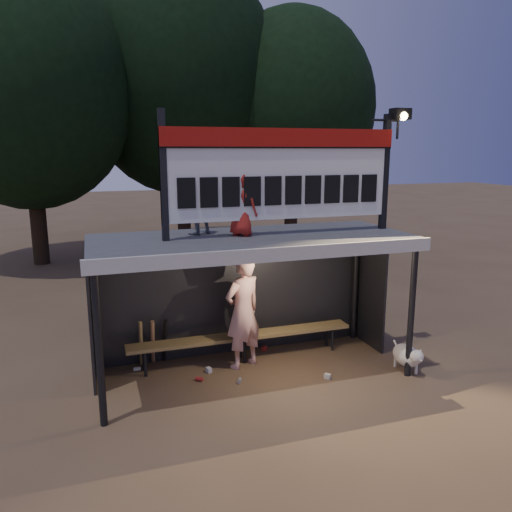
{
  "coord_description": "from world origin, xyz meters",
  "views": [
    {
      "loc": [
        -2.39,
        -7.35,
        3.64
      ],
      "look_at": [
        0.2,
        0.4,
        1.9
      ],
      "focal_mm": 35.0,
      "sensor_mm": 36.0,
      "label": 1
    }
  ],
  "objects": [
    {
      "name": "ground",
      "position": [
        0.0,
        0.0,
        0.0
      ],
      "size": [
        80.0,
        80.0,
        0.0
      ],
      "primitive_type": "plane",
      "color": "#4F3A27",
      "rests_on": "ground"
    },
    {
      "name": "player",
      "position": [
        -0.06,
        0.31,
        0.98
      ],
      "size": [
        0.85,
        0.72,
        1.97
      ],
      "primitive_type": "imported",
      "rotation": [
        0.0,
        0.0,
        3.55
      ],
      "color": "white",
      "rests_on": "ground"
    },
    {
      "name": "child_a",
      "position": [
        -0.8,
        0.43,
        2.81
      ],
      "size": [
        0.59,
        0.53,
        0.98
      ],
      "primitive_type": "imported",
      "rotation": [
        0.0,
        0.0,
        3.55
      ],
      "color": "slate",
      "rests_on": "dugout_shelter"
    },
    {
      "name": "child_b",
      "position": [
        -0.15,
        0.06,
        2.81
      ],
      "size": [
        0.57,
        0.56,
        0.99
      ],
      "primitive_type": "imported",
      "rotation": [
        0.0,
        0.0,
        2.39
      ],
      "color": "#A12018",
      "rests_on": "dugout_shelter"
    },
    {
      "name": "dugout_shelter",
      "position": [
        0.0,
        0.24,
        1.85
      ],
      "size": [
        5.1,
        2.08,
        2.32
      ],
      "color": "#3E3F41",
      "rests_on": "ground"
    },
    {
      "name": "scoreboard_assembly",
      "position": [
        0.56,
        -0.01,
        3.32
      ],
      "size": [
        4.1,
        0.27,
        1.99
      ],
      "color": "black",
      "rests_on": "dugout_shelter"
    },
    {
      "name": "bench",
      "position": [
        0.0,
        0.55,
        0.43
      ],
      "size": [
        4.0,
        0.35,
        0.48
      ],
      "color": "olive",
      "rests_on": "ground"
    },
    {
      "name": "tree_left",
      "position": [
        -4.0,
        10.0,
        5.51
      ],
      "size": [
        6.46,
        6.46,
        9.27
      ],
      "color": "black",
      "rests_on": "ground"
    },
    {
      "name": "tree_mid",
      "position": [
        1.0,
        11.5,
        6.17
      ],
      "size": [
        7.22,
        7.22,
        10.36
      ],
      "color": "black",
      "rests_on": "ground"
    },
    {
      "name": "tree_right",
      "position": [
        5.0,
        10.5,
        5.19
      ],
      "size": [
        6.08,
        6.08,
        8.72
      ],
      "color": "#321F16",
      "rests_on": "ground"
    },
    {
      "name": "dog",
      "position": [
        2.48,
        -0.76,
        0.28
      ],
      "size": [
        0.36,
        0.81,
        0.49
      ],
      "color": "beige",
      "rests_on": "ground"
    },
    {
      "name": "bats",
      "position": [
        -1.52,
        0.82,
        0.43
      ],
      "size": [
        0.48,
        0.33,
        0.84
      ],
      "color": "olive",
      "rests_on": "ground"
    },
    {
      "name": "litter",
      "position": [
        -0.33,
        0.15,
        0.04
      ],
      "size": [
        3.03,
        1.54,
        0.08
      ],
      "color": "#B1241E",
      "rests_on": "ground"
    }
  ]
}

